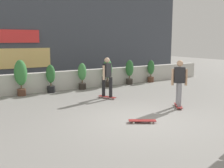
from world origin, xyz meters
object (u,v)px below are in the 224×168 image
(potted_plant_5, at_px, (107,71))
(skater_by_wall_right, at_px, (107,76))
(potted_plant_3, at_px, (51,77))
(potted_plant_6, at_px, (130,71))
(potted_plant_4, at_px, (82,75))
(skater_far_left, at_px, (179,82))
(potted_plant_2, at_px, (21,75))
(skateboard_near_camera, at_px, (142,121))
(potted_plant_7, at_px, (151,70))

(potted_plant_5, xyz_separation_m, skater_by_wall_right, (-1.45, -2.41, 0.11))
(potted_plant_3, relative_size, potted_plant_6, 0.97)
(potted_plant_4, xyz_separation_m, skater_far_left, (1.40, -5.06, 0.23))
(potted_plant_2, bearing_deg, potted_plant_5, -0.00)
(potted_plant_4, relative_size, skater_by_wall_right, 0.76)
(skateboard_near_camera, bearing_deg, skater_far_left, 18.67)
(potted_plant_5, distance_m, potted_plant_6, 1.40)
(potted_plant_7, bearing_deg, skater_far_left, -120.12)
(potted_plant_4, height_order, potted_plant_7, potted_plant_4)
(potted_plant_2, xyz_separation_m, skater_by_wall_right, (2.90, -2.41, 0.03))
(potted_plant_6, bearing_deg, skateboard_near_camera, -122.23)
(potted_plant_6, distance_m, skateboard_near_camera, 6.90)
(potted_plant_7, distance_m, skater_far_left, 5.85)
(skater_by_wall_right, bearing_deg, potted_plant_2, 140.21)
(potted_plant_2, distance_m, skater_far_left, 6.64)
(potted_plant_5, relative_size, skater_far_left, 0.85)
(potted_plant_4, xyz_separation_m, skater_by_wall_right, (-0.01, -2.41, 0.23))
(potted_plant_4, xyz_separation_m, potted_plant_7, (4.33, 0.00, -0.02))
(potted_plant_5, bearing_deg, skateboard_near_camera, -111.33)
(potted_plant_3, height_order, potted_plant_6, potted_plant_6)
(potted_plant_5, xyz_separation_m, skateboard_near_camera, (-2.27, -5.81, -0.77))
(potted_plant_5, bearing_deg, skater_by_wall_right, -121.09)
(potted_plant_2, relative_size, potted_plant_6, 1.17)
(potted_plant_3, bearing_deg, skater_by_wall_right, -56.93)
(potted_plant_2, distance_m, potted_plant_7, 7.25)
(potted_plant_3, distance_m, skateboard_near_camera, 5.90)
(potted_plant_2, xyz_separation_m, potted_plant_4, (2.91, 0.00, -0.20))
(potted_plant_2, relative_size, skater_far_left, 0.92)
(potted_plant_4, bearing_deg, potted_plant_2, 180.00)
(potted_plant_6, xyz_separation_m, skater_far_left, (-1.43, -5.06, 0.20))
(potted_plant_7, relative_size, skater_by_wall_right, 0.74)
(skater_far_left, bearing_deg, potted_plant_6, 74.16)
(skater_far_left, relative_size, skateboard_near_camera, 2.16)
(potted_plant_2, xyz_separation_m, potted_plant_3, (1.33, 0.00, -0.20))
(potted_plant_6, bearing_deg, potted_plant_5, -180.00)
(potted_plant_5, bearing_deg, potted_plant_3, 180.00)
(potted_plant_5, height_order, potted_plant_6, potted_plant_5)
(potted_plant_5, height_order, skater_by_wall_right, skater_by_wall_right)
(potted_plant_3, bearing_deg, potted_plant_2, 180.00)
(skateboard_near_camera, bearing_deg, skater_by_wall_right, 76.52)
(potted_plant_6, bearing_deg, potted_plant_7, 0.00)
(potted_plant_7, height_order, skater_far_left, skater_far_left)
(potted_plant_2, bearing_deg, skater_by_wall_right, -39.79)
(skater_far_left, xyz_separation_m, skateboard_near_camera, (-2.23, -0.75, -0.88))
(potted_plant_7, bearing_deg, skateboard_near_camera, -131.61)
(skater_by_wall_right, bearing_deg, skater_far_left, -61.89)
(potted_plant_3, relative_size, skateboard_near_camera, 1.64)
(potted_plant_5, distance_m, skater_far_left, 5.06)
(potted_plant_5, distance_m, skater_by_wall_right, 2.82)
(potted_plant_4, xyz_separation_m, potted_plant_6, (2.84, 0.00, 0.03))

